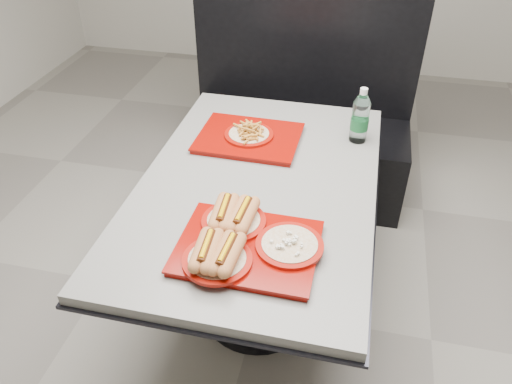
% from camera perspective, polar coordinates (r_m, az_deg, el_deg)
% --- Properties ---
extents(ground, '(6.00, 6.00, 0.00)m').
position_cam_1_polar(ground, '(2.45, 0.20, -13.21)').
color(ground, gray).
rests_on(ground, ground).
extents(diner_table, '(0.92, 1.42, 0.75)m').
position_cam_1_polar(diner_table, '(2.03, 0.23, -2.54)').
color(diner_table, black).
rests_on(diner_table, ground).
extents(booth_bench, '(1.30, 0.57, 1.35)m').
position_cam_1_polar(booth_bench, '(3.03, 4.80, 7.60)').
color(booth_bench, black).
rests_on(booth_bench, ground).
extents(tray_near, '(0.47, 0.41, 0.10)m').
position_cam_1_polar(tray_near, '(1.61, -1.58, -5.60)').
color(tray_near, '#7E0903').
rests_on(tray_near, diner_table).
extents(tray_far, '(0.44, 0.35, 0.09)m').
position_cam_1_polar(tray_far, '(2.18, -0.81, 6.45)').
color(tray_far, '#7E0903').
rests_on(tray_far, diner_table).
extents(water_bottle, '(0.08, 0.08, 0.24)m').
position_cam_1_polar(water_bottle, '(2.19, 11.81, 8.22)').
color(water_bottle, silver).
rests_on(water_bottle, diner_table).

